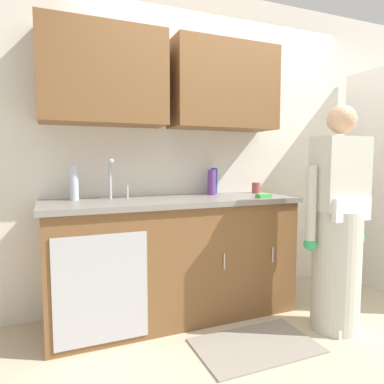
{
  "coord_description": "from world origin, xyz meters",
  "views": [
    {
      "loc": [
        -1.43,
        -1.82,
        1.23
      ],
      "look_at": [
        -0.46,
        0.55,
        1.0
      ],
      "focal_mm": 32.36,
      "sensor_mm": 36.0,
      "label": 1
    }
  ],
  "objects": [
    {
      "name": "ground_plane",
      "position": [
        0.0,
        0.0,
        0.0
      ],
      "size": [
        9.0,
        9.0,
        0.0
      ],
      "primitive_type": "plane",
      "color": "beige"
    },
    {
      "name": "bottle_water_short",
      "position": [
        -0.09,
        0.92,
        1.05
      ],
      "size": [
        0.06,
        0.06,
        0.23
      ],
      "primitive_type": "cylinder",
      "color": "#334CB2",
      "rests_on": "countertop"
    },
    {
      "name": "cup_by_sink",
      "position": [
        0.29,
        0.85,
        0.99
      ],
      "size": [
        0.08,
        0.08,
        0.09
      ],
      "primitive_type": "cylinder",
      "color": "#B24C47",
      "rests_on": "countertop"
    },
    {
      "name": "bottle_dish_liquid",
      "position": [
        -1.27,
        0.87,
        1.07
      ],
      "size": [
        0.06,
        0.06,
        0.25
      ],
      "primitive_type": "cylinder",
      "color": "silver",
      "rests_on": "countertop"
    },
    {
      "name": "sponge",
      "position": [
        0.13,
        0.48,
        0.96
      ],
      "size": [
        0.11,
        0.07,
        0.03
      ],
      "primitive_type": "cube",
      "color": "#4CBF4C",
      "rests_on": "countertop"
    },
    {
      "name": "bottle_soap",
      "position": [
        -0.15,
        0.85,
        1.05
      ],
      "size": [
        0.07,
        0.07,
        0.22
      ],
      "primitive_type": "cylinder",
      "color": "#66388C",
      "rests_on": "countertop"
    },
    {
      "name": "knife_on_counter",
      "position": [
        0.13,
        0.71,
        0.94
      ],
      "size": [
        0.23,
        0.11,
        0.01
      ],
      "primitive_type": "cube",
      "rotation": [
        0.0,
        0.0,
        2.78
      ],
      "color": "silver",
      "rests_on": "countertop"
    },
    {
      "name": "person_at_sink",
      "position": [
        0.47,
        0.05,
        0.69
      ],
      "size": [
        0.55,
        0.34,
        1.62
      ],
      "color": "white",
      "rests_on": "ground"
    },
    {
      "name": "counter_cabinet",
      "position": [
        -0.55,
        0.7,
        0.45
      ],
      "size": [
        1.9,
        0.62,
        0.9
      ],
      "color": "brown",
      "rests_on": "ground"
    },
    {
      "name": "sink",
      "position": [
        -0.97,
        0.71,
        0.93
      ],
      "size": [
        0.5,
        0.36,
        0.35
      ],
      "color": "#B7BABF",
      "rests_on": "counter_cabinet"
    },
    {
      "name": "countertop",
      "position": [
        -0.55,
        0.7,
        0.92
      ],
      "size": [
        1.96,
        0.66,
        0.04
      ],
      "primitive_type": "cube",
      "color": "gray",
      "rests_on": "counter_cabinet"
    },
    {
      "name": "kitchen_wall_with_uppers",
      "position": [
        -0.14,
        0.99,
        1.48
      ],
      "size": [
        4.8,
        0.44,
        2.7
      ],
      "color": "silver",
      "rests_on": "ground"
    },
    {
      "name": "floor_mat",
      "position": [
        -0.2,
        0.05,
        0.01
      ],
      "size": [
        0.8,
        0.5,
        0.01
      ],
      "primitive_type": "cube",
      "color": "gray",
      "rests_on": "ground"
    }
  ]
}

